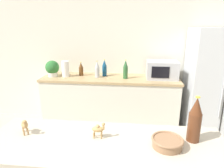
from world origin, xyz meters
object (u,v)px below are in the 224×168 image
at_px(wine_bottle, 195,120).
at_px(fruit_bowl, 167,142).
at_px(camel_figurine, 98,129).
at_px(back_bottle_0, 97,70).
at_px(potted_plant, 52,68).
at_px(back_bottle_2, 126,70).
at_px(camel_figurine_second, 25,125).
at_px(back_bottle_3, 104,68).
at_px(paper_towel_roll, 65,69).
at_px(refrigerator, 216,85).
at_px(back_bottle_1, 81,69).
at_px(microwave, 162,70).

xyz_separation_m(wine_bottle, fruit_bowl, (-0.19, -0.10, -0.12)).
bearing_deg(camel_figurine, back_bottle_0, 100.57).
distance_m(potted_plant, back_bottle_2, 1.21).
distance_m(back_bottle_0, camel_figurine_second, 1.90).
height_order(back_bottle_3, fruit_bowl, back_bottle_3).
xyz_separation_m(back_bottle_0, back_bottle_3, (0.10, 0.11, 0.00)).
bearing_deg(camel_figurine, paper_towel_roll, 115.15).
distance_m(potted_plant, camel_figurine, 2.17).
bearing_deg(refrigerator, camel_figurine, -129.11).
bearing_deg(back_bottle_1, back_bottle_0, -16.66).
distance_m(potted_plant, paper_towel_roll, 0.22).
bearing_deg(camel_figurine, microwave, 70.57).
xyz_separation_m(potted_plant, camel_figurine, (1.10, -1.87, -0.01)).
height_order(back_bottle_1, camel_figurine, back_bottle_1).
relative_size(back_bottle_3, wine_bottle, 0.86).
relative_size(microwave, back_bottle_1, 2.10).
relative_size(microwave, camel_figurine, 4.00).
bearing_deg(back_bottle_3, wine_bottle, -65.14).
relative_size(refrigerator, paper_towel_roll, 6.63).
distance_m(refrigerator, camel_figurine_second, 2.79).
height_order(camel_figurine, camel_figurine_second, camel_figurine_second).
bearing_deg(back_bottle_2, refrigerator, -0.15).
relative_size(back_bottle_1, back_bottle_3, 0.82).
bearing_deg(potted_plant, back_bottle_2, 0.01).
height_order(back_bottle_1, back_bottle_2, back_bottle_2).
height_order(paper_towel_roll, back_bottle_2, back_bottle_2).
xyz_separation_m(refrigerator, back_bottle_0, (-1.87, 0.03, 0.19)).
height_order(microwave, camel_figurine_second, microwave).
xyz_separation_m(potted_plant, fruit_bowl, (1.57, -1.93, -0.05)).
distance_m(microwave, wine_bottle, 1.90).
bearing_deg(back_bottle_2, wine_bottle, -73.27).
bearing_deg(back_bottle_3, refrigerator, -4.29).
distance_m(paper_towel_roll, back_bottle_3, 0.64).
bearing_deg(refrigerator, back_bottle_1, 176.96).
bearing_deg(paper_towel_roll, microwave, 2.00).
distance_m(back_bottle_0, back_bottle_1, 0.31).
relative_size(paper_towel_roll, wine_bottle, 0.79).
bearing_deg(fruit_bowl, paper_towel_roll, 124.88).
distance_m(microwave, back_bottle_0, 1.04).
xyz_separation_m(potted_plant, back_bottle_3, (0.85, 0.13, -0.01)).
xyz_separation_m(camel_figurine, camel_figurine_second, (-0.55, -0.00, 0.00)).
xyz_separation_m(microwave, fruit_bowl, (-0.21, -2.00, -0.05)).
xyz_separation_m(fruit_bowl, camel_figurine_second, (-1.02, 0.06, 0.04)).
height_order(microwave, back_bottle_2, back_bottle_2).
xyz_separation_m(back_bottle_0, back_bottle_1, (-0.29, 0.09, -0.02)).
height_order(refrigerator, back_bottle_3, refrigerator).
xyz_separation_m(back_bottle_1, back_bottle_2, (0.75, -0.11, 0.04)).
xyz_separation_m(back_bottle_1, wine_bottle, (1.30, -1.94, 0.10)).
distance_m(wine_bottle, camel_figurine_second, 1.21).
bearing_deg(wine_bottle, camel_figurine_second, -178.09).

